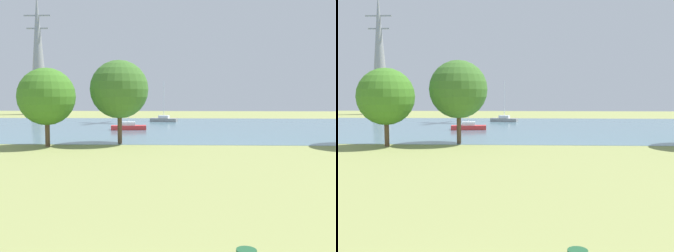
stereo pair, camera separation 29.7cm
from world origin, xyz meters
TOP-DOWN VIEW (x-y plane):
  - ground_plane at (0.00, 22.00)m, footprint 160.00×160.00m
  - water_surface at (0.00, 50.00)m, footprint 140.00×40.00m
  - sailboat_red at (-5.13, 45.39)m, footprint 4.94×2.04m
  - sailboat_gray at (-1.01, 61.07)m, footprint 5.02×2.63m
  - tree_mid_shore at (-10.54, 28.59)m, footprint 5.40×5.40m
  - tree_east_far at (-4.01, 30.90)m, footprint 5.79×5.79m
  - electricity_pylon at (-32.23, 84.64)m, footprint 6.40×4.40m

SIDE VIEW (x-z plane):
  - ground_plane at x=0.00m, z-range 0.00..0.00m
  - water_surface at x=0.00m, z-range 0.00..0.02m
  - sailboat_gray at x=-1.01m, z-range -3.12..4.05m
  - sailboat_red at x=-5.13m, z-range -3.48..4.43m
  - tree_mid_shore at x=-10.54m, z-range 1.01..8.45m
  - tree_east_far at x=-4.01m, z-range 1.26..9.60m
  - electricity_pylon at x=-32.23m, z-range 0.01..29.32m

